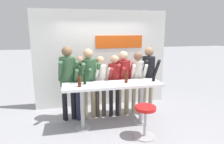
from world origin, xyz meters
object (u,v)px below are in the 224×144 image
(bar_stool, at_px, (145,117))
(wine_bottle_3, at_px, (126,77))
(person_far_left, at_px, (68,75))
(wine_bottle_1, at_px, (154,76))
(person_center_right, at_px, (114,79))
(person_far_right, at_px, (138,76))
(person_right, at_px, (123,76))
(wine_bottle_0, at_px, (85,78))
(person_left, at_px, (81,81))
(wine_bottle_2, at_px, (79,81))
(tasting_table, at_px, (113,90))
(person_rightmost, at_px, (148,72))
(person_center_left, at_px, (89,76))
(person_center, at_px, (100,80))

(bar_stool, distance_m, wine_bottle_3, 1.00)
(person_far_left, bearing_deg, wine_bottle_1, -22.43)
(person_center_right, distance_m, person_far_right, 0.62)
(person_far_left, bearing_deg, person_right, -5.75)
(wine_bottle_3, bearing_deg, wine_bottle_0, 175.48)
(person_left, distance_m, wine_bottle_2, 0.63)
(person_right, bearing_deg, tasting_table, -121.99)
(wine_bottle_0, relative_size, wine_bottle_3, 1.09)
(tasting_table, height_order, person_left, person_left)
(bar_stool, distance_m, person_far_right, 1.31)
(person_far_left, distance_m, person_rightmost, 2.09)
(person_center_left, bearing_deg, person_center_right, -6.01)
(wine_bottle_2, bearing_deg, person_left, 83.43)
(person_rightmost, xyz_separation_m, wine_bottle_0, (-1.72, -0.47, 0.05))
(person_center, bearing_deg, wine_bottle_3, -56.26)
(person_far_left, bearing_deg, person_center_right, -8.52)
(tasting_table, xyz_separation_m, wine_bottle_2, (-0.76, -0.11, 0.30))
(person_center_left, height_order, wine_bottle_0, person_center_left)
(person_left, bearing_deg, person_center, -1.85)
(person_center_left, distance_m, person_far_right, 1.27)
(person_far_right, bearing_deg, person_left, -171.45)
(person_left, xyz_separation_m, person_rightmost, (1.78, 0.05, 0.12))
(wine_bottle_1, xyz_separation_m, wine_bottle_3, (-0.68, 0.01, 0.01))
(person_center_right, relative_size, wine_bottle_0, 5.03)
(person_rightmost, relative_size, wine_bottle_0, 5.60)
(person_far_right, relative_size, person_rightmost, 0.94)
(person_center_right, distance_m, person_right, 0.26)
(tasting_table, relative_size, person_right, 1.33)
(person_center_left, bearing_deg, tasting_table, -52.91)
(person_center, xyz_separation_m, person_rightmost, (1.29, -0.03, 0.14))
(person_far_right, height_order, wine_bottle_0, person_far_right)
(wine_bottle_2, bearing_deg, wine_bottle_0, 55.74)
(person_center, bearing_deg, person_center_right, -16.50)
(person_right, bearing_deg, person_left, -172.42)
(person_rightmost, bearing_deg, bar_stool, -110.56)
(person_far_left, xyz_separation_m, person_far_right, (1.77, -0.06, -0.10))
(bar_stool, bearing_deg, person_right, 96.51)
(person_center, xyz_separation_m, person_far_right, (0.97, -0.08, 0.06))
(person_center, xyz_separation_m, wine_bottle_3, (0.51, -0.57, 0.18))
(person_left, distance_m, person_center_right, 0.85)
(person_right, xyz_separation_m, person_far_right, (0.36, -0.08, -0.00))
(person_far_left, relative_size, person_center_right, 1.15)
(person_far_right, xyz_separation_m, wine_bottle_1, (0.22, -0.50, 0.11))
(person_center_right, bearing_deg, wine_bottle_1, -35.76)
(person_rightmost, bearing_deg, person_center_left, -174.75)
(person_far_right, xyz_separation_m, person_rightmost, (0.32, 0.05, 0.08))
(person_far_left, xyz_separation_m, person_center, (0.80, 0.02, -0.16))
(tasting_table, distance_m, wine_bottle_0, 0.71)
(wine_bottle_2, bearing_deg, person_rightmost, 19.50)
(person_far_left, distance_m, wine_bottle_0, 0.60)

